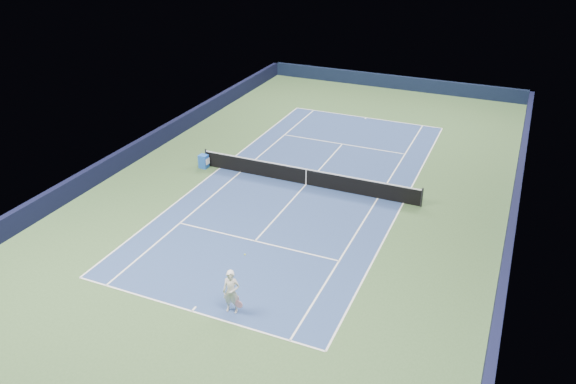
% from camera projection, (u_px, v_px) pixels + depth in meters
% --- Properties ---
extents(ground, '(40.00, 40.00, 0.00)m').
position_uv_depth(ground, '(306.00, 185.00, 31.29)').
color(ground, '#36532D').
rests_on(ground, ground).
extents(wall_far, '(22.00, 0.35, 1.10)m').
position_uv_depth(wall_far, '(393.00, 82.00, 47.19)').
color(wall_far, black).
rests_on(wall_far, ground).
extents(wall_right, '(0.35, 40.00, 1.10)m').
position_uv_depth(wall_right, '(513.00, 214.00, 27.22)').
color(wall_right, black).
rests_on(wall_right, ground).
extents(wall_left, '(0.35, 40.00, 1.10)m').
position_uv_depth(wall_left, '(145.00, 146.00, 34.85)').
color(wall_left, black).
rests_on(wall_left, ground).
extents(court_surface, '(10.97, 23.77, 0.01)m').
position_uv_depth(court_surface, '(306.00, 185.00, 31.29)').
color(court_surface, navy).
rests_on(court_surface, ground).
extents(baseline_far, '(10.97, 0.08, 0.00)m').
position_uv_depth(baseline_far, '(366.00, 118.00, 40.97)').
color(baseline_far, white).
rests_on(baseline_far, ground).
extents(baseline_near, '(10.97, 0.08, 0.00)m').
position_uv_depth(baseline_near, '(192.00, 311.00, 21.60)').
color(baseline_near, white).
rests_on(baseline_near, ground).
extents(sideline_doubles_right, '(0.08, 23.77, 0.00)m').
position_uv_depth(sideline_doubles_right, '(403.00, 203.00, 29.35)').
color(sideline_doubles_right, white).
rests_on(sideline_doubles_right, ground).
extents(sideline_doubles_left, '(0.08, 23.77, 0.00)m').
position_uv_depth(sideline_doubles_left, '(220.00, 168.00, 33.22)').
color(sideline_doubles_left, white).
rests_on(sideline_doubles_left, ground).
extents(sideline_singles_right, '(0.08, 23.77, 0.00)m').
position_uv_depth(sideline_singles_right, '(378.00, 198.00, 29.83)').
color(sideline_singles_right, white).
rests_on(sideline_singles_right, ground).
extents(sideline_singles_left, '(0.08, 23.77, 0.00)m').
position_uv_depth(sideline_singles_left, '(241.00, 172.00, 32.73)').
color(sideline_singles_left, white).
rests_on(sideline_singles_left, ground).
extents(service_line_far, '(8.23, 0.08, 0.00)m').
position_uv_depth(service_line_far, '(342.00, 144.00, 36.50)').
color(service_line_far, white).
rests_on(service_line_far, ground).
extents(service_line_near, '(8.23, 0.08, 0.00)m').
position_uv_depth(service_line_near, '(255.00, 241.00, 26.07)').
color(service_line_near, white).
rests_on(service_line_near, ground).
extents(center_service_line, '(0.08, 12.80, 0.00)m').
position_uv_depth(center_service_line, '(306.00, 184.00, 31.28)').
color(center_service_line, white).
rests_on(center_service_line, ground).
extents(center_mark_far, '(0.08, 0.30, 0.00)m').
position_uv_depth(center_mark_far, '(366.00, 118.00, 40.85)').
color(center_mark_far, white).
rests_on(center_mark_far, ground).
extents(center_mark_near, '(0.08, 0.30, 0.00)m').
position_uv_depth(center_mark_near, '(194.00, 309.00, 21.72)').
color(center_mark_near, white).
rests_on(center_mark_near, ground).
extents(tennis_net, '(12.90, 0.10, 1.07)m').
position_uv_depth(tennis_net, '(306.00, 176.00, 31.05)').
color(tennis_net, black).
rests_on(tennis_net, ground).
extents(sponsor_cube, '(0.57, 0.46, 0.81)m').
position_uv_depth(sponsor_cube, '(204.00, 161.00, 33.10)').
color(sponsor_cube, blue).
rests_on(sponsor_cube, ground).
extents(tennis_player, '(0.85, 1.31, 2.04)m').
position_uv_depth(tennis_player, '(231.00, 292.00, 21.20)').
color(tennis_player, white).
rests_on(tennis_player, ground).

